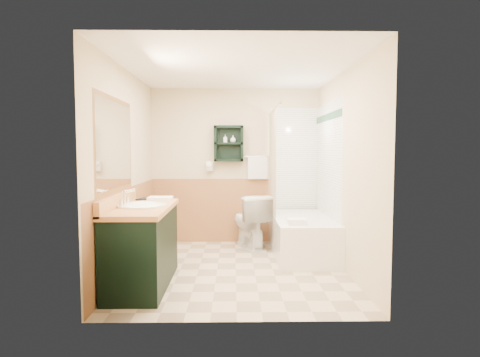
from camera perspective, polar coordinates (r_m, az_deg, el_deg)
name	(u,v)px	position (r m, az deg, el deg)	size (l,w,h in m)	color
floor	(236,269)	(4.99, -0.61, -12.79)	(3.00, 3.00, 0.00)	beige
back_wall	(235,166)	(6.30, -0.70, 1.80)	(2.60, 0.04, 2.40)	beige
left_wall	(125,171)	(4.96, -16.07, 1.05)	(0.04, 3.00, 2.40)	beige
right_wall	(346,171)	(4.97, 14.78, 1.08)	(0.04, 3.00, 2.40)	beige
ceiling	(236,67)	(4.88, -0.64, 15.56)	(2.60, 3.00, 0.04)	white
wainscot_left	(129,229)	(5.03, -15.53, -6.94)	(2.98, 2.98, 1.00)	tan
wainscot_back	(235,210)	(6.33, -0.69, -4.55)	(2.58, 2.58, 1.00)	tan
mirror_frame	(115,145)	(4.41, -17.38, 4.57)	(1.30, 1.30, 1.00)	brown
mirror_glass	(115,145)	(4.41, -17.32, 4.57)	(1.20, 1.20, 0.90)	white
tile_right	(327,179)	(5.70, 12.32, -0.04)	(1.50, 1.50, 2.10)	white
tile_back	(300,176)	(6.35, 8.59, 0.42)	(0.95, 0.95, 2.10)	white
tile_accent	(328,117)	(5.70, 12.35, 8.52)	(1.50, 1.50, 0.10)	#134329
wall_shelf	(229,144)	(6.19, -1.63, 5.00)	(0.45, 0.15, 0.55)	black
hair_dryer	(209,166)	(6.23, -4.38, 1.76)	(0.10, 0.24, 0.18)	white
towel_bar	(258,156)	(6.24, 2.52, 3.15)	(0.40, 0.06, 0.40)	white
curtain_rod	(274,110)	(5.59, 4.85, 9.72)	(0.03, 0.03, 1.60)	silver
shower_curtain	(272,171)	(5.74, 4.62, 1.07)	(1.05, 1.05, 1.70)	beige
vanity	(143,246)	(4.45, -13.67, -9.30)	(0.59, 1.35, 0.85)	black
bathtub	(303,236)	(5.62, 8.92, -8.14)	(0.79, 1.50, 0.53)	white
toilet	(250,221)	(5.98, 1.45, -6.09)	(0.45, 0.80, 0.79)	white
counter_towel	(160,198)	(4.85, -11.27, -2.80)	(0.28, 0.22, 0.04)	white
vanity_book	(139,191)	(4.94, -14.21, -1.74)	(0.15, 0.02, 0.21)	black
tub_towel	(297,222)	(5.04, 8.07, -6.08)	(0.23, 0.19, 0.07)	white
soap_bottle_a	(225,141)	(6.18, -2.13, 5.40)	(0.05, 0.12, 0.06)	white
soap_bottle_b	(233,140)	(6.18, -1.00, 5.53)	(0.09, 0.11, 0.09)	white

